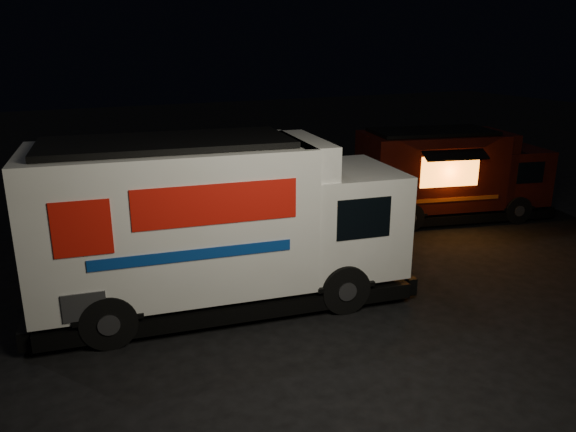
# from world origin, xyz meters

# --- Properties ---
(ground) EXTENTS (80.00, 80.00, 0.00)m
(ground) POSITION_xyz_m (0.00, 0.00, 0.00)
(ground) COLOR black
(ground) RESTS_ON ground
(white_truck) EXTENTS (7.99, 3.59, 3.50)m
(white_truck) POSITION_xyz_m (-1.57, 1.04, 1.75)
(white_truck) COLOR white
(white_truck) RESTS_ON ground
(red_truck) EXTENTS (6.27, 3.43, 2.76)m
(red_truck) POSITION_xyz_m (6.69, 3.75, 1.38)
(red_truck) COLOR #380F0A
(red_truck) RESTS_ON ground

